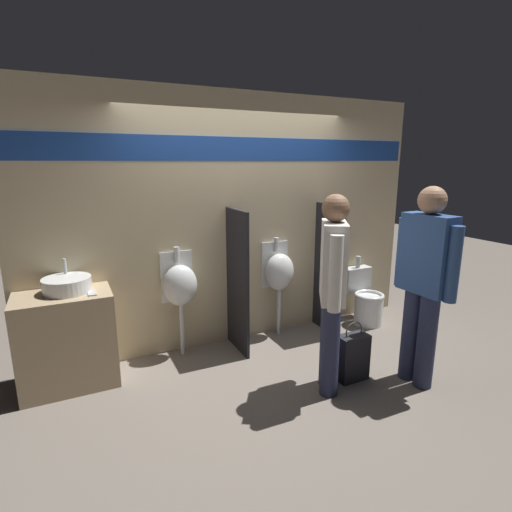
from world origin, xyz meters
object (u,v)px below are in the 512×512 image
person_in_vest (424,279)px  shopping_bag (352,357)px  urinal_near_counter (180,285)px  person_with_lanyard (332,287)px  sink_basin (67,285)px  cell_phone (92,293)px  urinal_far (279,272)px  toilet (365,300)px

person_in_vest → shopping_bag: 0.96m
urinal_near_counter → person_with_lanyard: size_ratio=0.66×
sink_basin → cell_phone: size_ratio=2.91×
urinal_near_counter → urinal_far: bearing=0.0°
urinal_near_counter → person_with_lanyard: (0.99, -1.22, 0.20)m
cell_phone → urinal_far: 2.01m
cell_phone → person_in_vest: person_in_vest is taller
sink_basin → cell_phone: 0.25m
cell_phone → person_in_vest: bearing=-25.2°
person_with_lanyard → shopping_bag: (0.30, 0.04, -0.73)m
sink_basin → cell_phone: (0.19, -0.15, -0.06)m
person_in_vest → person_with_lanyard: person_in_vest is taller
cell_phone → toilet: 3.20m
urinal_far → person_in_vest: bearing=-66.8°
toilet → person_in_vest: bearing=-111.8°
sink_basin → urinal_near_counter: (1.03, 0.08, -0.17)m
sink_basin → shopping_bag: 2.66m
urinal_near_counter → person_in_vest: person_in_vest is taller
shopping_bag → person_with_lanyard: bearing=-173.0°
person_with_lanyard → urinal_far: bearing=24.6°
sink_basin → urinal_far: (2.18, 0.08, -0.17)m
urinal_far → person_in_vest: person_in_vest is taller
toilet → person_with_lanyard: bearing=-141.3°
urinal_far → toilet: urinal_far is taller
sink_basin → person_in_vest: size_ratio=0.23×
person_in_vest → shopping_bag: size_ratio=3.13×
urinal_far → toilet: (1.15, -0.16, -0.47)m
urinal_near_counter → urinal_far: 1.15m
urinal_far → person_with_lanyard: person_with_lanyard is taller
toilet → person_in_vest: 1.57m
urinal_near_counter → shopping_bag: 1.83m
toilet → person_with_lanyard: (-1.32, -1.06, 0.66)m
sink_basin → shopping_bag: sink_basin is taller
urinal_near_counter → person_in_vest: size_ratio=0.64×
urinal_far → sink_basin: bearing=-177.8°
person_in_vest → shopping_bag: person_in_vest is taller
toilet → person_with_lanyard: person_with_lanyard is taller
person_in_vest → sink_basin: bearing=61.3°
cell_phone → sink_basin: bearing=141.2°
sink_basin → cell_phone: bearing=-38.8°
person_in_vest → person_with_lanyard: (-0.80, 0.25, -0.03)m
sink_basin → toilet: 3.40m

